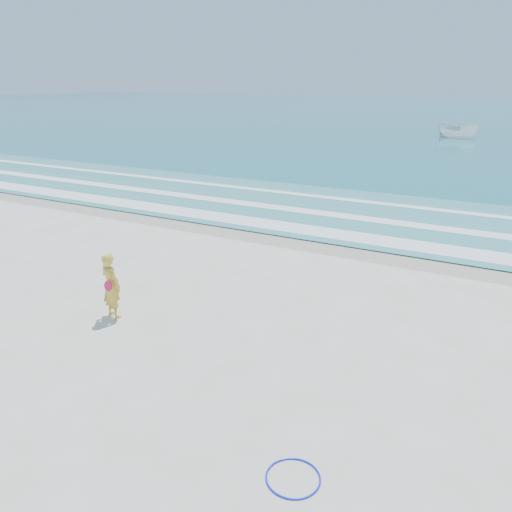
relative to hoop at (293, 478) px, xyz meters
The scene contains 10 objects.
ground 5.02m from the hoop, 149.59° to the left, with size 400.00×400.00×0.00m, color silver.
wet_sand 12.32m from the hoop, 110.56° to the left, with size 400.00×2.40×0.00m, color #B2A893.
ocean 107.63m from the hoop, 92.30° to the left, with size 400.00×190.00×0.04m, color #19727F.
shallow 17.10m from the hoop, 104.66° to the left, with size 400.00×10.00×0.01m, color #59B7AD.
foam_near 13.55m from the hoop, 108.62° to the left, with size 400.00×1.40×0.01m, color white.
foam_mid 16.32m from the hoop, 105.37° to the left, with size 400.00×0.90×0.01m, color white.
foam_far 19.53m from the hoop, 102.80° to the left, with size 400.00×0.60×0.01m, color white.
hoop is the anchor object (origin of this frame).
boat 53.62m from the hoop, 95.18° to the left, with size 1.67×4.45×1.72m, color white.
woman 7.29m from the hoop, 155.82° to the left, with size 0.72×0.55×1.77m.
Camera 1 is at (6.81, -8.32, 5.94)m, focal length 35.00 mm.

